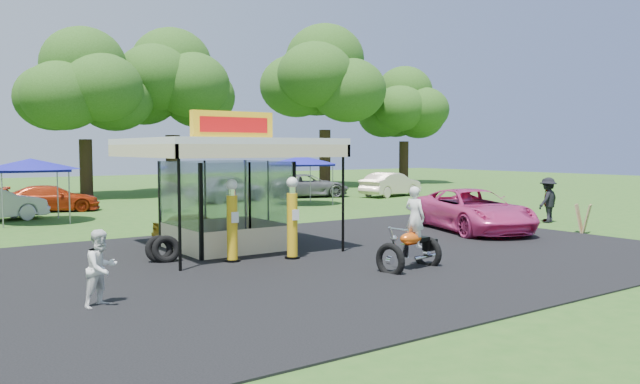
{
  "coord_description": "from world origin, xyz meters",
  "views": [
    {
      "loc": [
        -10.56,
        -12.11,
        3.09
      ],
      "look_at": [
        0.81,
        4.0,
        1.71
      ],
      "focal_mm": 35.0,
      "sensor_mm": 36.0,
      "label": 1
    }
  ],
  "objects_px": {
    "pink_sedan": "(473,211)",
    "spectator_east_a": "(548,200)",
    "gas_pump_right": "(292,220)",
    "gas_pump_left": "(232,223)",
    "kiosk_car": "(196,226)",
    "gas_station_kiosk": "(226,191)",
    "motorcycle": "(413,236)",
    "spectator_west": "(101,268)",
    "tent_east": "(302,160)",
    "a_frame_sign": "(583,219)",
    "bg_car_d": "(308,186)",
    "bg_car_e": "(391,184)",
    "bg_car_c": "(228,188)",
    "tent_west": "(31,165)",
    "spectator_east_b": "(548,203)",
    "bg_car_b": "(52,198)"
  },
  "relations": [
    {
      "from": "a_frame_sign",
      "to": "motorcycle",
      "type": "bearing_deg",
      "value": 164.0
    },
    {
      "from": "a_frame_sign",
      "to": "spectator_east_a",
      "type": "height_order",
      "value": "spectator_east_a"
    },
    {
      "from": "kiosk_car",
      "to": "spectator_east_a",
      "type": "bearing_deg",
      "value": -104.79
    },
    {
      "from": "spectator_west",
      "to": "tent_east",
      "type": "distance_m",
      "value": 22.59
    },
    {
      "from": "tent_east",
      "to": "spectator_east_a",
      "type": "bearing_deg",
      "value": -74.19
    },
    {
      "from": "bg_car_e",
      "to": "spectator_west",
      "type": "bearing_deg",
      "value": 115.28
    },
    {
      "from": "kiosk_car",
      "to": "spectator_west",
      "type": "relative_size",
      "value": 1.85
    },
    {
      "from": "motorcycle",
      "to": "a_frame_sign",
      "type": "height_order",
      "value": "motorcycle"
    },
    {
      "from": "bg_car_e",
      "to": "tent_west",
      "type": "distance_m",
      "value": 21.96
    },
    {
      "from": "tent_west",
      "to": "kiosk_car",
      "type": "bearing_deg",
      "value": -68.03
    },
    {
      "from": "motorcycle",
      "to": "pink_sedan",
      "type": "height_order",
      "value": "motorcycle"
    },
    {
      "from": "spectator_east_b",
      "to": "tent_east",
      "type": "relative_size",
      "value": 0.42
    },
    {
      "from": "gas_station_kiosk",
      "to": "motorcycle",
      "type": "bearing_deg",
      "value": -66.4
    },
    {
      "from": "pink_sedan",
      "to": "bg_car_b",
      "type": "bearing_deg",
      "value": 141.93
    },
    {
      "from": "a_frame_sign",
      "to": "tent_east",
      "type": "bearing_deg",
      "value": 72.72
    },
    {
      "from": "gas_pump_left",
      "to": "bg_car_d",
      "type": "relative_size",
      "value": 0.43
    },
    {
      "from": "motorcycle",
      "to": "tent_east",
      "type": "height_order",
      "value": "tent_east"
    },
    {
      "from": "gas_station_kiosk",
      "to": "bg_car_e",
      "type": "height_order",
      "value": "gas_station_kiosk"
    },
    {
      "from": "bg_car_d",
      "to": "bg_car_e",
      "type": "bearing_deg",
      "value": -102.17
    },
    {
      "from": "gas_pump_right",
      "to": "bg_car_b",
      "type": "xyz_separation_m",
      "value": [
        -2.44,
        17.98,
        -0.46
      ]
    },
    {
      "from": "bg_car_b",
      "to": "bg_car_d",
      "type": "relative_size",
      "value": 0.84
    },
    {
      "from": "kiosk_car",
      "to": "bg_car_c",
      "type": "height_order",
      "value": "bg_car_c"
    },
    {
      "from": "gas_pump_right",
      "to": "bg_car_e",
      "type": "distance_m",
      "value": 23.6
    },
    {
      "from": "pink_sedan",
      "to": "gas_pump_left",
      "type": "bearing_deg",
      "value": -158.28
    },
    {
      "from": "gas_pump_right",
      "to": "a_frame_sign",
      "type": "distance_m",
      "value": 11.66
    },
    {
      "from": "motorcycle",
      "to": "tent_east",
      "type": "bearing_deg",
      "value": 55.35
    },
    {
      "from": "bg_car_d",
      "to": "tent_west",
      "type": "height_order",
      "value": "tent_west"
    },
    {
      "from": "bg_car_b",
      "to": "bg_car_e",
      "type": "relative_size",
      "value": 0.95
    },
    {
      "from": "bg_car_c",
      "to": "tent_west",
      "type": "height_order",
      "value": "tent_west"
    },
    {
      "from": "a_frame_sign",
      "to": "bg_car_e",
      "type": "bearing_deg",
      "value": 46.61
    },
    {
      "from": "gas_pump_right",
      "to": "gas_pump_left",
      "type": "bearing_deg",
      "value": 161.36
    },
    {
      "from": "gas_pump_right",
      "to": "motorcycle",
      "type": "distance_m",
      "value": 3.44
    },
    {
      "from": "motorcycle",
      "to": "tent_east",
      "type": "xyz_separation_m",
      "value": [
        7.93,
        17.06,
        1.57
      ]
    },
    {
      "from": "gas_pump_right",
      "to": "kiosk_car",
      "type": "relative_size",
      "value": 0.82
    },
    {
      "from": "spectator_west",
      "to": "bg_car_e",
      "type": "distance_m",
      "value": 29.5
    },
    {
      "from": "motorcycle",
      "to": "bg_car_b",
      "type": "bearing_deg",
      "value": 91.65
    },
    {
      "from": "pink_sedan",
      "to": "tent_east",
      "type": "xyz_separation_m",
      "value": [
        1.07,
        13.05,
        1.64
      ]
    },
    {
      "from": "gas_station_kiosk",
      "to": "motorcycle",
      "type": "height_order",
      "value": "gas_station_kiosk"
    },
    {
      "from": "a_frame_sign",
      "to": "bg_car_d",
      "type": "bearing_deg",
      "value": 62.02
    },
    {
      "from": "tent_west",
      "to": "a_frame_sign",
      "type": "bearing_deg",
      "value": -43.78
    },
    {
      "from": "spectator_west",
      "to": "tent_east",
      "type": "height_order",
      "value": "tent_east"
    },
    {
      "from": "pink_sedan",
      "to": "bg_car_c",
      "type": "xyz_separation_m",
      "value": [
        -1.57,
        16.82,
        0.02
      ]
    },
    {
      "from": "pink_sedan",
      "to": "spectator_east_a",
      "type": "bearing_deg",
      "value": 19.92
    },
    {
      "from": "gas_pump_left",
      "to": "pink_sedan",
      "type": "relative_size",
      "value": 0.4
    },
    {
      "from": "pink_sedan",
      "to": "spectator_east_b",
      "type": "xyz_separation_m",
      "value": [
        5.05,
        0.31,
        0.02
      ]
    },
    {
      "from": "bg_car_d",
      "to": "bg_car_e",
      "type": "height_order",
      "value": "bg_car_e"
    },
    {
      "from": "kiosk_car",
      "to": "gas_station_kiosk",
      "type": "bearing_deg",
      "value": -180.0
    },
    {
      "from": "bg_car_c",
      "to": "motorcycle",
      "type": "bearing_deg",
      "value": 154.41
    },
    {
      "from": "a_frame_sign",
      "to": "spectator_east_b",
      "type": "height_order",
      "value": "spectator_east_b"
    },
    {
      "from": "gas_pump_left",
      "to": "gas_pump_right",
      "type": "height_order",
      "value": "gas_pump_right"
    }
  ]
}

